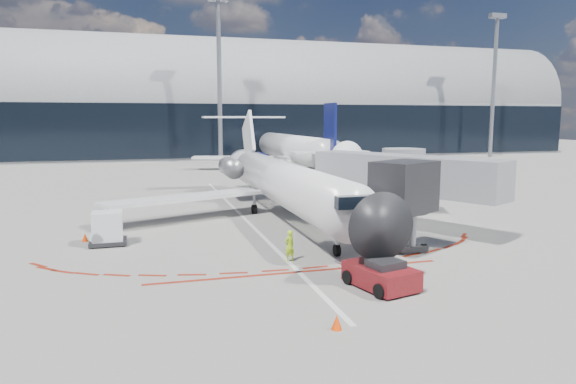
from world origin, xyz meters
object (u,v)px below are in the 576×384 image
object	(u,v)px
regional_jet	(281,181)
uld_container	(108,229)
pushback_tug	(381,275)
ramp_worker	(289,246)

from	to	relation	value
regional_jet	uld_container	world-z (taller)	regional_jet
regional_jet	pushback_tug	bearing A→B (deg)	-90.08
pushback_tug	ramp_worker	size ratio (longest dim) A/B	3.10
regional_jet	pushback_tug	size ratio (longest dim) A/B	6.36
regional_jet	ramp_worker	xyz separation A→B (m)	(-2.62, -11.63, -1.82)
pushback_tug	ramp_worker	world-z (taller)	ramp_worker
ramp_worker	uld_container	world-z (taller)	uld_container
regional_jet	pushback_tug	xyz separation A→B (m)	(-0.02, -16.53, -2.06)
ramp_worker	uld_container	distance (m)	10.71
pushback_tug	uld_container	distance (m)	15.82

